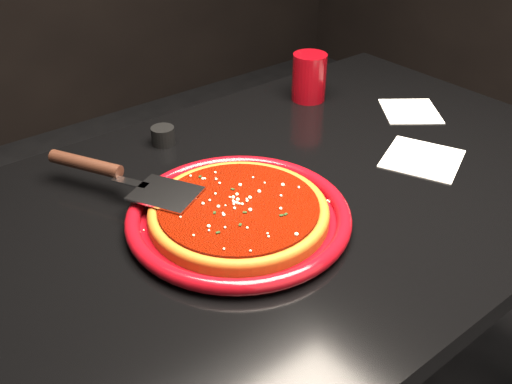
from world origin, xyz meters
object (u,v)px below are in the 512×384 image
(cup, at_px, (309,77))
(ramekin, at_px, (163,136))
(table, at_px, (297,326))
(pizza_server, at_px, (123,175))
(plate, at_px, (239,216))

(cup, distance_m, ramekin, 0.38)
(table, xyz_separation_m, pizza_server, (-0.28, 0.15, 0.42))
(pizza_server, xyz_separation_m, ramekin, (0.15, 0.13, -0.03))
(cup, bearing_deg, pizza_server, -168.44)
(pizza_server, bearing_deg, table, -56.58)
(pizza_server, height_order, cup, cup)
(table, height_order, cup, cup)
(plate, relative_size, ramekin, 7.79)
(ramekin, bearing_deg, cup, -3.24)
(plate, relative_size, cup, 3.36)
(plate, xyz_separation_m, ramekin, (0.04, 0.31, 0.00))
(plate, distance_m, pizza_server, 0.21)
(cup, bearing_deg, table, -134.01)
(table, bearing_deg, pizza_server, 151.30)
(table, xyz_separation_m, cup, (0.25, 0.26, 0.43))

